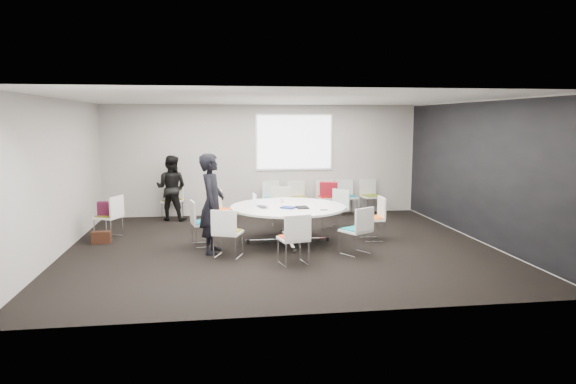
{
  "coord_description": "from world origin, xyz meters",
  "views": [
    {
      "loc": [
        -1.22,
        -9.55,
        2.41
      ],
      "look_at": [
        0.2,
        0.4,
        1.0
      ],
      "focal_mm": 32.0,
      "sensor_mm": 36.0,
      "label": 1
    }
  ],
  "objects": [
    {
      "name": "projection_screen",
      "position": [
        0.8,
        3.46,
        1.85
      ],
      "size": [
        1.9,
        0.03,
        1.35
      ],
      "primitive_type": "cube",
      "color": "white",
      "rests_on": "room_shell"
    },
    {
      "name": "chair_back_a",
      "position": [
        0.22,
        3.12,
        0.28
      ],
      "size": [
        0.56,
        0.55,
        0.88
      ],
      "rotation": [
        0.0,
        0.0,
        3.4
      ],
      "color": "silver",
      "rests_on": "ground"
    },
    {
      "name": "conference_table",
      "position": [
        0.19,
        0.33,
        0.55
      ],
      "size": [
        2.27,
        2.27,
        0.73
      ],
      "color": "silver",
      "rests_on": "ground"
    },
    {
      "name": "papers_right",
      "position": [
        0.71,
        0.51,
        0.73
      ],
      "size": [
        0.33,
        0.25,
        0.0
      ],
      "primitive_type": "cube",
      "rotation": [
        0.0,
        0.0,
        0.15
      ],
      "color": "white",
      "rests_on": "conference_table"
    },
    {
      "name": "laptop",
      "position": [
        -0.29,
        0.27,
        0.74
      ],
      "size": [
        0.31,
        0.38,
        0.03
      ],
      "primitive_type": "imported",
      "rotation": [
        0.0,
        0.0,
        1.91
      ],
      "color": "#333338",
      "rests_on": "conference_table"
    },
    {
      "name": "chair_ring_b",
      "position": [
        1.4,
        1.36,
        0.28
      ],
      "size": [
        0.64,
        0.64,
        0.88
      ],
      "rotation": [
        0.0,
        0.0,
        2.24
      ],
      "color": "silver",
      "rests_on": "ground"
    },
    {
      "name": "cup",
      "position": [
        0.12,
        0.74,
        0.78
      ],
      "size": [
        0.08,
        0.08,
        0.09
      ],
      "primitive_type": "cylinder",
      "color": "white",
      "rests_on": "conference_table"
    },
    {
      "name": "person_back",
      "position": [
        -2.28,
        2.99,
        0.79
      ],
      "size": [
        0.9,
        0.79,
        1.58
      ],
      "primitive_type": "imported",
      "rotation": [
        0.0,
        0.0,
        2.85
      ],
      "color": "black",
      "rests_on": "ground"
    },
    {
      "name": "tablet_folio",
      "position": [
        0.16,
        0.08,
        0.74
      ],
      "size": [
        0.33,
        0.32,
        0.03
      ],
      "primitive_type": "cube",
      "rotation": [
        0.0,
        0.0,
        -0.64
      ],
      "color": "navy",
      "rests_on": "conference_table"
    },
    {
      "name": "laptop_lid",
      "position": [
        -0.46,
        0.46,
        0.86
      ],
      "size": [
        0.05,
        0.3,
        0.22
      ],
      "primitive_type": "cube",
      "rotation": [
        0.0,
        0.0,
        1.69
      ],
      "color": "silver",
      "rests_on": "conference_table"
    },
    {
      "name": "chair_back_c",
      "position": [
        1.59,
        3.17,
        0.28
      ],
      "size": [
        0.51,
        0.5,
        0.88
      ],
      "rotation": [
        0.0,
        0.0,
        3.25
      ],
      "color": "silver",
      "rests_on": "ground"
    },
    {
      "name": "chair_person_back",
      "position": [
        -2.28,
        3.16,
        0.28
      ],
      "size": [
        0.55,
        0.54,
        0.88
      ],
      "rotation": [
        0.0,
        0.0,
        2.91
      ],
      "color": "silver",
      "rests_on": "ground"
    },
    {
      "name": "chair_back_b",
      "position": [
        0.86,
        3.12,
        0.28
      ],
      "size": [
        0.54,
        0.53,
        0.88
      ],
      "rotation": [
        0.0,
        0.0,
        3.35
      ],
      "color": "silver",
      "rests_on": "ground"
    },
    {
      "name": "chair_ring_h",
      "position": [
        1.27,
        -0.78,
        0.28
      ],
      "size": [
        0.63,
        0.62,
        0.88
      ],
      "rotation": [
        0.0,
        0.0,
        6.83
      ],
      "color": "silver",
      "rests_on": "ground"
    },
    {
      "name": "person_main",
      "position": [
        -1.29,
        -0.28,
        0.91
      ],
      "size": [
        0.55,
        0.73,
        1.82
      ],
      "primitive_type": "imported",
      "rotation": [
        0.0,
        0.0,
        1.39
      ],
      "color": "black",
      "rests_on": "ground"
    },
    {
      "name": "room_shell",
      "position": [
        0.09,
        0.0,
        1.4
      ],
      "size": [
        8.08,
        7.08,
        2.88
      ],
      "color": "black",
      "rests_on": "ground"
    },
    {
      "name": "papers_front",
      "position": [
        0.92,
        0.3,
        0.73
      ],
      "size": [
        0.35,
        0.29,
        0.0
      ],
      "primitive_type": "cube",
      "rotation": [
        0.0,
        0.0,
        -0.31
      ],
      "color": "silver",
      "rests_on": "conference_table"
    },
    {
      "name": "phone",
      "position": [
        0.8,
        -0.22,
        0.73
      ],
      "size": [
        0.15,
        0.09,
        0.01
      ],
      "primitive_type": "cube",
      "rotation": [
        0.0,
        0.0,
        0.12
      ],
      "color": "black",
      "rests_on": "conference_table"
    },
    {
      "name": "notebook_black",
      "position": [
        0.43,
        0.08,
        0.74
      ],
      "size": [
        0.24,
        0.31,
        0.02
      ],
      "primitive_type": "cube",
      "rotation": [
        0.0,
        0.0,
        0.07
      ],
      "color": "black",
      "rests_on": "conference_table"
    },
    {
      "name": "red_jacket",
      "position": [
        1.59,
        2.94,
        0.7
      ],
      "size": [
        0.47,
        0.3,
        0.36
      ],
      "primitive_type": "cube",
      "rotation": [
        0.17,
        0.0,
        -0.35
      ],
      "color": "#AC1524",
      "rests_on": "chair_back_c"
    },
    {
      "name": "chair_ring_e",
      "position": [
        -1.47,
        0.27,
        0.28
      ],
      "size": [
        0.54,
        0.55,
        0.88
      ],
      "rotation": [
        0.0,
        0.0,
        4.93
      ],
      "color": "silver",
      "rests_on": "ground"
    },
    {
      "name": "maroon_bag",
      "position": [
        -3.41,
        1.22,
        0.62
      ],
      "size": [
        0.41,
        0.17,
        0.28
      ],
      "primitive_type": "cube",
      "rotation": [
        0.0,
        0.0,
        -0.08
      ],
      "color": "#4C142D",
      "rests_on": "chair_spare_left"
    },
    {
      "name": "chair_spare_left",
      "position": [
        -3.4,
        1.21,
        0.28
      ],
      "size": [
        0.6,
        0.6,
        0.88
      ],
      "rotation": [
        0.0,
        0.0,
        1.15
      ],
      "color": "silver",
      "rests_on": "ground"
    },
    {
      "name": "chair_ring_c",
      "position": [
        0.28,
        1.96,
        0.28
      ],
      "size": [
        0.48,
        0.46,
        0.88
      ],
      "rotation": [
        0.0,
        0.0,
        3.11
      ],
      "color": "silver",
      "rests_on": "ground"
    },
    {
      "name": "chair_back_e",
      "position": [
        2.77,
        3.17,
        0.28
      ],
      "size": [
        0.53,
        0.52,
        0.88
      ],
      "rotation": [
        0.0,
        0.0,
        3.31
      ],
      "color": "silver",
      "rests_on": "ground"
    },
    {
      "name": "brown_bag",
      "position": [
        -3.47,
        0.75,
        0.12
      ],
      "size": [
        0.36,
        0.17,
        0.24
      ],
      "primitive_type": "cube",
      "rotation": [
        0.0,
        0.0,
        0.03
      ],
      "color": "#341A10",
      "rests_on": "ground"
    },
    {
      "name": "chair_ring_a",
      "position": [
        1.89,
        0.26,
        0.28
      ],
      "size": [
        0.45,
        0.46,
        0.88
      ],
      "rotation": [
        0.0,
        0.0,
        1.56
      ],
      "color": "silver",
      "rests_on": "ground"
    },
    {
      "name": "chair_ring_d",
      "position": [
        -1.02,
        1.57,
        0.28
      ],
      "size": [
        0.61,
        0.61,
        0.88
      ],
      "rotation": [
        0.0,
        0.0,
        4.24
      ],
      "color": "silver",
      "rests_on": "ground"
    },
    {
      "name": "chair_back_d",
      "position": [
        2.12,
        3.16,
        0.28
      ],
      "size": [
        0.49,
        0.48,
        0.88
      ],
      "rotation": [
        0.0,
        0.0,
        3.22
      ],
      "color": "silver",
      "rests_on": "ground"
    },
    {
      "name": "chair_ring_g",
      "position": [
        0.06,
        -1.27,
        0.28
      ],
      "size": [
        0.54,
        0.53,
        0.88
      ],
      "rotation": [
        0.0,
        0.0,
        6.49
      ],
      "color": "silver",
      "rests_on": "ground"
    },
    {
      "name": "chair_ring_f",
      "position": [
        -1.02,
        -0.65,
        0.28
      ],
      "size": [
        0.59,
        0.58,
        0.88
      ],
      "rotation": [
        0.0,
        0.0,
        5.91
      ],
      "color": "silver",
      "rests_on": "ground"
    }
  ]
}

